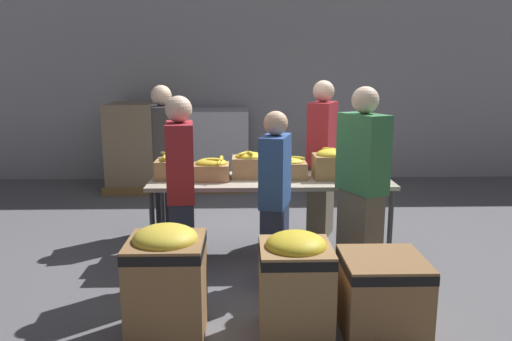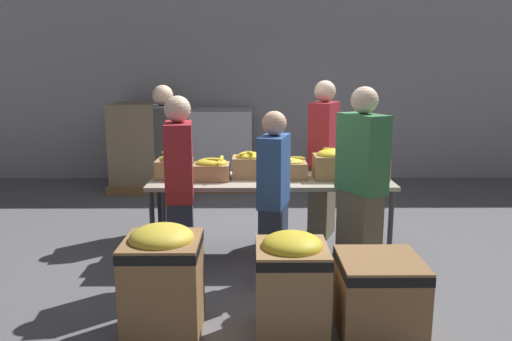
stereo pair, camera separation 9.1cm
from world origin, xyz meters
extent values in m
plane|color=slate|center=(0.00, 0.00, 0.00)|extent=(30.00, 30.00, 0.00)
cube|color=#A8A8AD|center=(0.00, 3.72, 2.00)|extent=(16.00, 0.08, 4.00)
cube|color=#B2A893|center=(0.00, 0.00, 0.79)|extent=(2.42, 0.76, 0.04)
cylinder|color=#38383D|center=(-1.15, -0.32, 0.38)|extent=(0.05, 0.05, 0.77)
cylinder|color=#38383D|center=(1.15, -0.32, 0.38)|extent=(0.05, 0.05, 0.77)
cylinder|color=#38383D|center=(-1.15, 0.32, 0.38)|extent=(0.05, 0.05, 0.77)
cylinder|color=#38383D|center=(1.15, 0.32, 0.38)|extent=(0.05, 0.05, 0.77)
cube|color=#A37A4C|center=(-0.98, 0.06, 0.90)|extent=(0.36, 0.33, 0.19)
ellipsoid|color=yellow|center=(-0.98, 0.06, 1.01)|extent=(0.28, 0.28, 0.09)
ellipsoid|color=yellow|center=(-1.08, 0.13, 1.05)|extent=(0.14, 0.16, 0.04)
ellipsoid|color=yellow|center=(-1.06, 0.00, 1.04)|extent=(0.05, 0.18, 0.05)
ellipsoid|color=yellow|center=(-0.94, 0.09, 1.04)|extent=(0.18, 0.07, 0.04)
cube|color=tan|center=(-0.59, -0.03, 0.89)|extent=(0.36, 0.28, 0.16)
ellipsoid|color=yellow|center=(-0.59, -0.03, 0.98)|extent=(0.32, 0.26, 0.10)
ellipsoid|color=yellow|center=(-0.51, -0.12, 1.01)|extent=(0.06, 0.19, 0.04)
ellipsoid|color=yellow|center=(-0.56, -0.09, 1.02)|extent=(0.16, 0.06, 0.04)
ellipsoid|color=yellow|center=(-0.55, -0.02, 1.00)|extent=(0.17, 0.10, 0.04)
ellipsoid|color=yellow|center=(-0.50, 0.00, 1.02)|extent=(0.06, 0.22, 0.06)
cube|color=tan|center=(-0.21, 0.09, 0.91)|extent=(0.36, 0.30, 0.21)
ellipsoid|color=yellow|center=(-0.21, 0.09, 1.03)|extent=(0.28, 0.27, 0.08)
ellipsoid|color=yellow|center=(-0.22, 0.04, 1.07)|extent=(0.12, 0.17, 0.05)
ellipsoid|color=yellow|center=(-0.25, 0.05, 1.06)|extent=(0.17, 0.19, 0.04)
cube|color=#A37A4C|center=(0.18, 0.02, 0.89)|extent=(0.36, 0.28, 0.17)
ellipsoid|color=yellow|center=(0.18, 0.02, 0.98)|extent=(0.31, 0.23, 0.07)
ellipsoid|color=yellow|center=(0.27, 0.04, 1.02)|extent=(0.18, 0.11, 0.05)
ellipsoid|color=yellow|center=(0.20, -0.06, 1.01)|extent=(0.15, 0.17, 0.04)
cube|color=#A37A4C|center=(0.62, 0.02, 0.93)|extent=(0.36, 0.32, 0.24)
ellipsoid|color=yellow|center=(0.62, 0.02, 1.06)|extent=(0.30, 0.29, 0.10)
ellipsoid|color=yellow|center=(0.60, 0.12, 1.09)|extent=(0.14, 0.15, 0.04)
ellipsoid|color=yellow|center=(0.66, 0.12, 1.08)|extent=(0.09, 0.17, 0.05)
cube|color=tan|center=(1.00, 0.00, 0.91)|extent=(0.36, 0.29, 0.21)
ellipsoid|color=yellow|center=(1.00, 0.00, 1.02)|extent=(0.28, 0.23, 0.09)
ellipsoid|color=yellow|center=(1.00, 0.04, 1.04)|extent=(0.17, 0.12, 0.04)
ellipsoid|color=yellow|center=(0.92, -0.02, 1.05)|extent=(0.18, 0.12, 0.05)
ellipsoid|color=yellow|center=(0.92, 0.05, 1.05)|extent=(0.16, 0.15, 0.04)
ellipsoid|color=yellow|center=(0.94, -0.02, 1.05)|extent=(0.17, 0.18, 0.05)
cube|color=#6B604C|center=(0.61, 0.61, 0.42)|extent=(0.36, 0.46, 0.84)
cube|color=maroon|center=(0.61, 0.61, 1.19)|extent=(0.40, 0.53, 0.70)
sphere|color=beige|center=(0.61, 0.61, 1.66)|extent=(0.24, 0.24, 0.24)
cube|color=#6B604C|center=(0.78, -0.64, 0.42)|extent=(0.37, 0.45, 0.83)
cube|color=#387A47|center=(0.78, -0.64, 1.18)|extent=(0.42, 0.53, 0.69)
sphere|color=beige|center=(0.78, -0.64, 1.64)|extent=(0.24, 0.24, 0.24)
cube|color=black|center=(-1.18, 0.70, 0.41)|extent=(0.29, 0.43, 0.82)
cube|color=#333338|center=(-1.18, 0.70, 1.16)|extent=(0.32, 0.50, 0.68)
sphere|color=beige|center=(-1.18, 0.70, 1.61)|extent=(0.23, 0.23, 0.23)
cube|color=#2D3856|center=(-0.81, -0.73, 0.40)|extent=(0.25, 0.40, 0.80)
cube|color=maroon|center=(-0.81, -0.73, 1.13)|extent=(0.27, 0.47, 0.66)
sphere|color=beige|center=(-0.81, -0.73, 1.57)|extent=(0.23, 0.23, 0.23)
cube|color=#2D3856|center=(0.00, -0.73, 0.37)|extent=(0.28, 0.39, 0.74)
cube|color=#2D5199|center=(0.00, -0.73, 1.04)|extent=(0.31, 0.46, 0.61)
sphere|color=#DBAD89|center=(0.00, -0.73, 1.45)|extent=(0.21, 0.21, 0.21)
cube|color=olive|center=(-0.83, -1.58, 0.36)|extent=(0.54, 0.54, 0.73)
cube|color=black|center=(-0.83, -1.58, 0.67)|extent=(0.54, 0.54, 0.07)
ellipsoid|color=yellow|center=(-0.83, -1.58, 0.74)|extent=(0.46, 0.46, 0.19)
cube|color=#A37A4C|center=(0.09, -1.58, 0.34)|extent=(0.51, 0.51, 0.67)
cube|color=black|center=(0.09, -1.58, 0.62)|extent=(0.52, 0.52, 0.07)
ellipsoid|color=yellow|center=(0.09, -1.58, 0.68)|extent=(0.43, 0.43, 0.18)
cube|color=olive|center=(0.73, -1.58, 0.29)|extent=(0.58, 0.58, 0.58)
cube|color=black|center=(0.73, -1.58, 0.52)|extent=(0.59, 0.59, 0.07)
cube|color=olive|center=(-1.90, 2.97, 0.07)|extent=(1.05, 1.05, 0.13)
cube|color=#897556|center=(-1.90, 2.97, 0.75)|extent=(0.96, 0.96, 1.24)
cube|color=olive|center=(-0.67, 3.10, 0.07)|extent=(1.05, 1.05, 0.13)
cube|color=#B2B7C1|center=(-0.67, 3.10, 0.69)|extent=(0.96, 0.96, 1.13)
camera|label=1|loc=(-0.28, -4.92, 1.91)|focal=35.00mm
camera|label=2|loc=(-0.19, -4.92, 1.91)|focal=35.00mm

